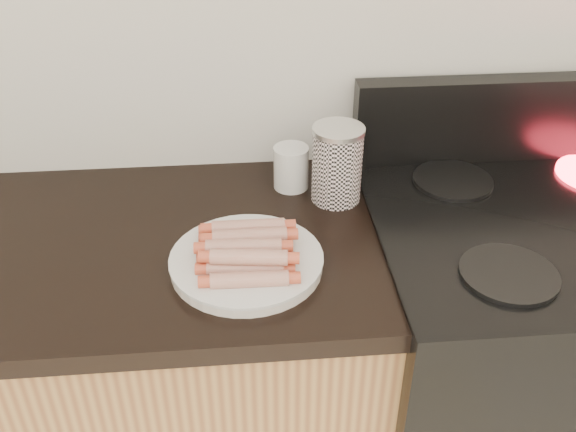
{
  "coord_description": "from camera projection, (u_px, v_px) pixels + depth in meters",
  "views": [
    {
      "loc": [
        0.13,
        0.63,
        1.65
      ],
      "look_at": [
        0.21,
        1.62,
        0.99
      ],
      "focal_mm": 40.0,
      "sensor_mm": 36.0,
      "label": 1
    }
  ],
  "objects": [
    {
      "name": "stove",
      "position": [
        514.0,
        373.0,
        1.58
      ],
      "size": [
        0.76,
        0.65,
        0.91
      ],
      "color": "black",
      "rests_on": "floor"
    },
    {
      "name": "stove_panel",
      "position": [
        514.0,
        118.0,
        1.51
      ],
      "size": [
        0.76,
        0.06,
        0.2
      ],
      "primitive_type": "cube",
      "color": "black",
      "rests_on": "stove"
    },
    {
      "name": "burner_near_left",
      "position": [
        509.0,
        274.0,
        1.17
      ],
      "size": [
        0.18,
        0.18,
        0.01
      ],
      "primitive_type": "cylinder",
      "color": "black",
      "rests_on": "stove"
    },
    {
      "name": "burner_far_left",
      "position": [
        453.0,
        180.0,
        1.45
      ],
      "size": [
        0.18,
        0.18,
        0.01
      ],
      "primitive_type": "cylinder",
      "color": "black",
      "rests_on": "stove"
    },
    {
      "name": "main_plate",
      "position": [
        247.0,
        263.0,
        1.21
      ],
      "size": [
        0.29,
        0.29,
        0.02
      ],
      "primitive_type": "cylinder",
      "rotation": [
        0.0,
        0.0,
        0.0
      ],
      "color": "white",
      "rests_on": "counter_slab"
    },
    {
      "name": "hotdog_pile",
      "position": [
        246.0,
        248.0,
        1.19
      ],
      "size": [
        0.14,
        0.2,
        0.05
      ],
      "rotation": [
        0.0,
        0.0,
        -0.07
      ],
      "color": "maroon",
      "rests_on": "main_plate"
    },
    {
      "name": "canister",
      "position": [
        337.0,
        164.0,
        1.37
      ],
      "size": [
        0.11,
        0.11,
        0.17
      ],
      "rotation": [
        0.0,
        0.0,
        -0.3
      ],
      "color": "white",
      "rests_on": "counter_slab"
    },
    {
      "name": "mug",
      "position": [
        291.0,
        167.0,
        1.43
      ],
      "size": [
        0.1,
        0.1,
        0.1
      ],
      "primitive_type": "cylinder",
      "rotation": [
        0.0,
        0.0,
        -0.29
      ],
      "color": "silver",
      "rests_on": "counter_slab"
    }
  ]
}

